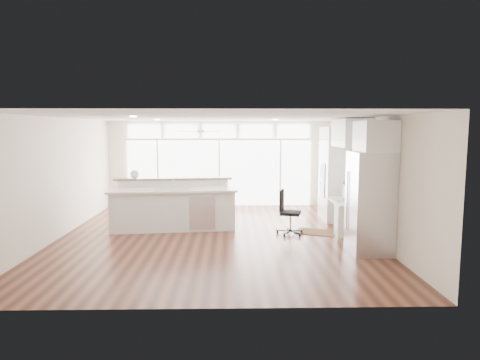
{
  "coord_description": "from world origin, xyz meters",
  "views": [
    {
      "loc": [
        0.37,
        -9.59,
        2.43
      ],
      "look_at": [
        0.59,
        0.6,
        1.22
      ],
      "focal_mm": 32.0,
      "sensor_mm": 36.0,
      "label": 1
    }
  ],
  "objects": [
    {
      "name": "fridge_cabinet",
      "position": [
        3.17,
        -1.35,
        2.3
      ],
      "size": [
        0.64,
        0.9,
        0.6
      ],
      "primitive_type": "cube",
      "color": "white",
      "rests_on": "wall_right"
    },
    {
      "name": "framed_photos",
      "position": [
        3.46,
        0.92,
        1.4
      ],
      "size": [
        0.06,
        0.22,
        0.8
      ],
      "primitive_type": "cube",
      "color": "black",
      "rests_on": "wall_right"
    },
    {
      "name": "glass_wall",
      "position": [
        0.0,
        3.94,
        1.05
      ],
      "size": [
        5.8,
        0.06,
        2.08
      ],
      "primitive_type": "cube",
      "color": "white",
      "rests_on": "wall_back"
    },
    {
      "name": "floor",
      "position": [
        0.0,
        0.0,
        -0.01
      ],
      "size": [
        7.0,
        8.0,
        0.02
      ],
      "primitive_type": "cube",
      "color": "#3E1C13",
      "rests_on": "ground"
    },
    {
      "name": "wall_back",
      "position": [
        0.0,
        4.0,
        1.35
      ],
      "size": [
        7.0,
        0.04,
        2.7
      ],
      "primitive_type": "cube",
      "color": "white",
      "rests_on": "floor"
    },
    {
      "name": "kitchen_island",
      "position": [
        -1.04,
        0.69,
        0.61
      ],
      "size": [
        3.17,
        1.45,
        1.22
      ],
      "primitive_type": "cube",
      "rotation": [
        0.0,
        0.0,
        0.1
      ],
      "color": "white",
      "rests_on": "floor"
    },
    {
      "name": "upper_cabinets",
      "position": [
        3.17,
        0.3,
        2.35
      ],
      "size": [
        0.64,
        1.3,
        0.64
      ],
      "primitive_type": "cube",
      "color": "white",
      "rests_on": "wall_right"
    },
    {
      "name": "office_chair",
      "position": [
        1.75,
        0.15,
        0.51
      ],
      "size": [
        0.65,
        0.62,
        1.02
      ],
      "primitive_type": "cube",
      "rotation": [
        0.0,
        0.0,
        -0.28
      ],
      "color": "black",
      "rests_on": "floor"
    },
    {
      "name": "potted_plant",
      "position": [
        3.17,
        1.8,
        2.62
      ],
      "size": [
        0.31,
        0.34,
        0.23
      ],
      "primitive_type": "imported",
      "rotation": [
        0.0,
        0.0,
        0.15
      ],
      "color": "#345625",
      "rests_on": "oven_cabinet"
    },
    {
      "name": "wall_front",
      "position": [
        0.0,
        -4.0,
        1.35
      ],
      "size": [
        7.0,
        0.04,
        2.7
      ],
      "primitive_type": "cube",
      "color": "white",
      "rests_on": "floor"
    },
    {
      "name": "fishbowl",
      "position": [
        -2.02,
        1.0,
        1.33
      ],
      "size": [
        0.25,
        0.25,
        0.22
      ],
      "primitive_type": "sphere",
      "rotation": [
        0.0,
        0.0,
        0.14
      ],
      "color": "white",
      "rests_on": "kitchen_island"
    },
    {
      "name": "keyboard",
      "position": [
        2.88,
        0.3,
        0.77
      ],
      "size": [
        0.13,
        0.3,
        0.01
      ],
      "primitive_type": "cube",
      "rotation": [
        0.0,
        0.0,
        -0.06
      ],
      "color": "silver",
      "rests_on": "desk_nook"
    },
    {
      "name": "wall_right",
      "position": [
        3.5,
        0.0,
        1.35
      ],
      "size": [
        0.04,
        8.0,
        2.7
      ],
      "primitive_type": "cube",
      "color": "white",
      "rests_on": "floor"
    },
    {
      "name": "recessed_lights",
      "position": [
        0.0,
        0.2,
        2.68
      ],
      "size": [
        3.4,
        3.0,
        0.02
      ],
      "primitive_type": "cube",
      "color": "white",
      "rests_on": "ceiling"
    },
    {
      "name": "desk_window",
      "position": [
        3.46,
        0.3,
        1.55
      ],
      "size": [
        0.04,
        0.85,
        0.85
      ],
      "primitive_type": "cube",
      "color": "white",
      "rests_on": "wall_right"
    },
    {
      "name": "desk_nook",
      "position": [
        3.13,
        0.3,
        0.38
      ],
      "size": [
        0.72,
        1.3,
        0.76
      ],
      "primitive_type": "cube",
      "color": "white",
      "rests_on": "floor"
    },
    {
      "name": "oven_cabinet",
      "position": [
        3.17,
        1.8,
        1.25
      ],
      "size": [
        0.64,
        1.2,
        2.5
      ],
      "primitive_type": "cube",
      "color": "white",
      "rests_on": "floor"
    },
    {
      "name": "rug",
      "position": [
        2.39,
        0.31,
        0.01
      ],
      "size": [
        1.11,
        0.96,
        0.01
      ],
      "primitive_type": "cube",
      "rotation": [
        0.0,
        0.0,
        -0.37
      ],
      "color": "#392112",
      "rests_on": "floor"
    },
    {
      "name": "ceiling_fan",
      "position": [
        -0.5,
        2.8,
        2.48
      ],
      "size": [
        1.16,
        1.16,
        0.32
      ],
      "primitive_type": "cube",
      "color": "silver",
      "rests_on": "ceiling"
    },
    {
      "name": "refrigerator",
      "position": [
        3.11,
        -1.35,
        1.0
      ],
      "size": [
        0.76,
        0.9,
        2.0
      ],
      "primitive_type": "cube",
      "color": "silver",
      "rests_on": "floor"
    },
    {
      "name": "transom_row",
      "position": [
        0.0,
        3.94,
        2.38
      ],
      "size": [
        5.9,
        0.06,
        0.4
      ],
      "primitive_type": "cube",
      "color": "white",
      "rests_on": "wall_back"
    },
    {
      "name": "monitor",
      "position": [
        3.05,
        0.3,
        0.98
      ],
      "size": [
        0.16,
        0.53,
        0.44
      ],
      "primitive_type": "cube",
      "rotation": [
        0.0,
        0.0,
        -0.14
      ],
      "color": "black",
      "rests_on": "desk_nook"
    },
    {
      "name": "wall_left",
      "position": [
        -3.5,
        0.0,
        1.35
      ],
      "size": [
        0.04,
        8.0,
        2.7
      ],
      "primitive_type": "cube",
      "color": "white",
      "rests_on": "floor"
    },
    {
      "name": "ceiling",
      "position": [
        0.0,
        0.0,
        2.7
      ],
      "size": [
        7.0,
        8.0,
        0.02
      ],
      "primitive_type": "cube",
      "color": "white",
      "rests_on": "wall_back"
    }
  ]
}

